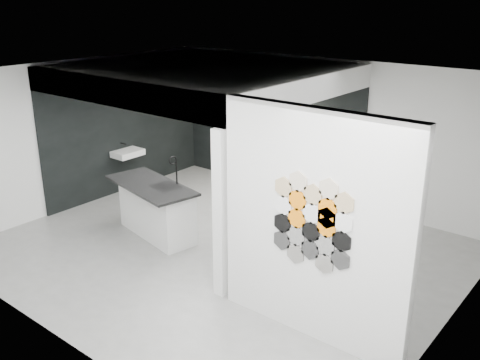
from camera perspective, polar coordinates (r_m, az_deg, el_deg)
name	(u,v)px	position (r m, az deg, el deg)	size (l,w,h in m)	color
floor	(224,251)	(8.73, -1.76, -7.54)	(7.00, 6.00, 0.01)	slate
partition_panel	(313,228)	(6.21, 7.80, -5.06)	(2.45, 0.15, 2.80)	silver
bay_clad_back	(268,132)	(11.26, 2.99, 5.15)	(4.40, 0.04, 2.35)	black
bay_clad_left	(127,134)	(11.33, -11.97, 4.83)	(0.04, 4.00, 2.35)	black
bulkhead	(203,77)	(9.49, -4.01, 10.90)	(4.40, 4.00, 0.40)	silver
corner_column	(221,215)	(7.06, -2.07, -3.78)	(0.16, 0.16, 2.35)	silver
fascia_beam	(115,92)	(8.21, -13.24, 9.08)	(4.40, 0.16, 0.40)	silver
wall_basin	(128,153)	(11.12, -11.89, 2.82)	(0.40, 0.60, 0.12)	silver
display_shelf	(269,128)	(11.09, 3.10, 5.59)	(3.00, 0.15, 0.04)	black
kitchen_island	(156,208)	(9.18, -8.91, -3.02)	(1.90, 1.13, 1.43)	silver
stockpot	(221,113)	(11.86, -2.05, 7.11)	(0.24, 0.24, 0.20)	black
kettle	(298,129)	(10.68, 6.23, 5.45)	(0.16, 0.16, 0.14)	black
glass_bowl	(326,135)	(10.37, 9.18, 4.80)	(0.15, 0.15, 0.11)	gray
glass_vase	(326,134)	(10.37, 9.18, 4.88)	(0.10, 0.10, 0.14)	gray
bottle_dark	(261,122)	(11.19, 2.23, 6.22)	(0.05, 0.05, 0.15)	black
utensil_cup	(235,118)	(11.61, -0.51, 6.63)	(0.09, 0.09, 0.11)	black
hex_tile_cluster	(312,222)	(6.09, 7.69, -4.51)	(1.04, 0.02, 1.16)	#2D2D2D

